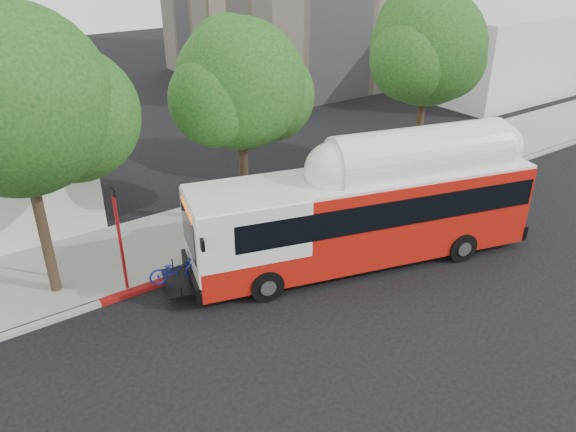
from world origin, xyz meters
name	(u,v)px	position (x,y,z in m)	size (l,w,h in m)	color
ground	(355,283)	(0.00, 0.00, 0.00)	(120.00, 120.00, 0.00)	black
sidewalk	(259,214)	(0.00, 6.50, 0.07)	(60.00, 5.00, 0.15)	gray
curb_strip	(293,238)	(0.00, 3.90, 0.07)	(60.00, 0.30, 0.15)	gray
red_curb_segment	(229,259)	(-3.00, 3.90, 0.08)	(10.00, 0.32, 0.16)	maroon
street_tree_left	(32,106)	(-8.53, 5.56, 6.60)	(6.67, 5.80, 9.74)	#2D2116
street_tree_mid	(249,88)	(-0.59, 6.06, 5.91)	(5.75, 5.00, 8.62)	#2D2116
street_tree_right	(433,51)	(9.44, 5.86, 6.26)	(6.21, 5.40, 9.18)	#2D2116
horizon_block	(508,45)	(30.00, 16.00, 3.00)	(20.00, 12.00, 6.00)	silver
transit_bus	(365,216)	(1.27, 1.07, 1.91)	(13.94, 6.05, 4.08)	red
signal_pole	(120,241)	(-6.93, 4.16, 2.02)	(0.11, 0.37, 3.94)	#A91218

